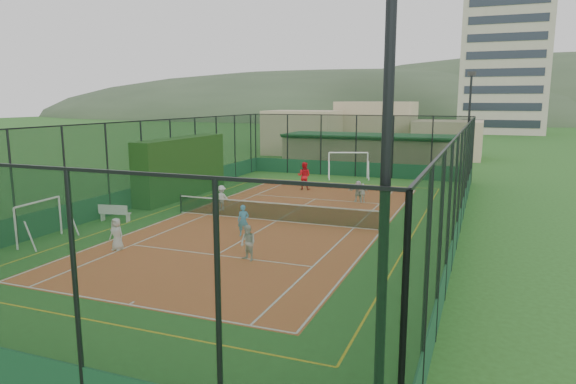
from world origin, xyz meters
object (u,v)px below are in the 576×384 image
Objects in this scene: apartment_tower at (505,52)px; child_far_back at (358,191)px; floodlight_ne at (468,128)px; child_far_right at (363,193)px; coach at (304,176)px; child_near_right at (248,243)px; futsal_goal_far at (348,165)px; child_far_left at (222,198)px; child_near_mid at (243,220)px; white_bench at (115,213)px; child_near_left at (117,234)px; floodlight_se at (383,242)px; futsal_goal_near at (39,222)px; clubhouse at (369,152)px.

child_far_back is (-9.28, -75.37, -14.34)m from apartment_tower.
apartment_tower is at bearing 87.02° from floodlight_ne.
child_far_right is 0.61× the size of coach.
child_near_right is (-7.09, -23.18, -3.41)m from floodlight_ne.
futsal_goal_far reaches higher than child_far_left.
floodlight_ne is 22.05m from child_near_mid.
child_near_right is at bearing 98.75° from coach.
white_bench is 9.97m from child_near_right.
child_near_mid is at bearing -114.11° from floodlight_ne.
child_near_left reaches higher than child_far_right.
floodlight_se is 1.00× the size of floodlight_ne.
child_near_right is (5.74, 0.67, 0.02)m from child_near_left.
child_far_back is 5.36m from coach.
floodlight_se is 24.21m from child_far_back.
child_near_left is 1.05× the size of child_far_back.
coach is at bearing -100.79° from apartment_tower.
floodlight_se is at bearing 108.79° from coach.
floodlight_se is 5.70× the size of child_near_mid.
floodlight_se is 6.33× the size of child_far_back.
apartment_tower is 75.17m from coach.
floodlight_se reaches higher than coach.
child_far_left is (4.46, 8.59, -0.16)m from futsal_goal_near.
child_far_back reaches higher than white_bench.
child_near_mid is at bearing 93.82° from coach.
futsal_goal_near is 9.87m from child_near_right.
child_near_left is (4.09, 0.14, -0.20)m from futsal_goal_near.
futsal_goal_near reaches higher than white_bench.
floodlight_se is 19.53m from futsal_goal_near.
floodlight_ne is 25.85m from white_bench.
floodlight_se reaches higher than child_near_mid.
child_near_left reaches higher than child_far_back.
floodlight_ne is at bearing 47.32° from child_near_mid.
floodlight_se reaches higher than futsal_goal_near.
child_near_left is at bearing -98.22° from clubhouse.
floodlight_ne is 12.13m from child_far_right.
white_bench is at bearing 19.03° from child_far_back.
apartment_tower reaches higher than clubhouse.
floodlight_ne is 12.08m from child_far_back.
clubhouse is 30.55m from futsal_goal_near.
child_far_left reaches higher than child_near_right.
coach reaches higher than white_bench.
futsal_goal_far is 2.45× the size of child_far_back.
floodlight_se reaches higher than child_far_back.
coach is (2.40, 16.71, 0.29)m from child_near_left.
futsal_goal_near is at bearing -174.73° from child_near_left.
apartment_tower is 87.34m from child_near_mid.
child_near_mid is (-8.90, 13.32, -3.39)m from floodlight_se.
child_near_right is at bearing -90.60° from futsal_goal_near.
child_near_right is 0.73× the size of coach.
coach reaches higher than child_far_right.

